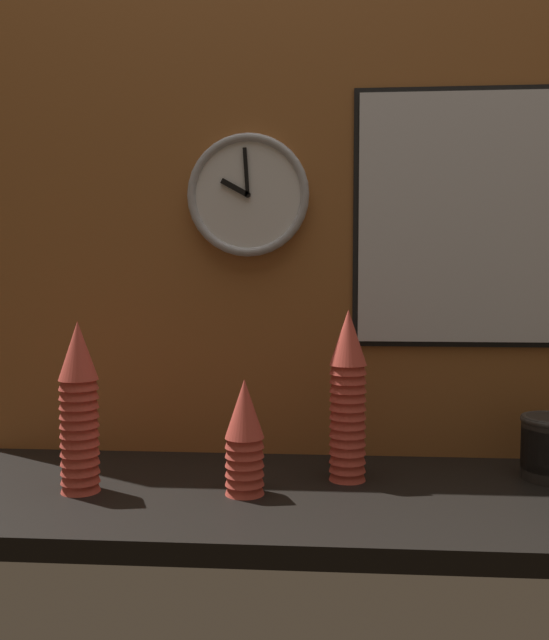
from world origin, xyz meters
TOP-DOWN VIEW (x-y plane):
  - ground_plane at (0.00, 0.00)cm, footprint 160.00×56.00cm
  - wall_tiled_back at (0.00, 26.50)cm, footprint 160.00×3.00cm
  - cup_stack_left at (-44.75, -4.85)cm, footprint 7.53×7.53cm
  - cup_stack_center at (-12.93, -4.02)cm, footprint 7.53×7.53cm
  - cup_stack_center_right at (6.94, 6.34)cm, footprint 7.53×7.53cm
  - wall_clock at (-15.21, 23.46)cm, footprint 27.69×2.70cm
  - menu_board at (33.21, 24.35)cm, footprint 49.42×1.32cm

SIDE VIEW (x-z plane):
  - ground_plane at x=0.00cm, z-range -4.00..0.00cm
  - cup_stack_center at x=-12.93cm, z-range 0.00..22.16cm
  - cup_stack_left at x=-44.75cm, z-range 0.00..33.06cm
  - cup_stack_center_right at x=6.94cm, z-range 0.00..34.87cm
  - wall_tiled_back at x=0.00cm, z-range 0.00..105.00cm
  - menu_board at x=33.21cm, z-range 25.53..83.16cm
  - wall_clock at x=-15.21cm, z-range 45.87..73.56cm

